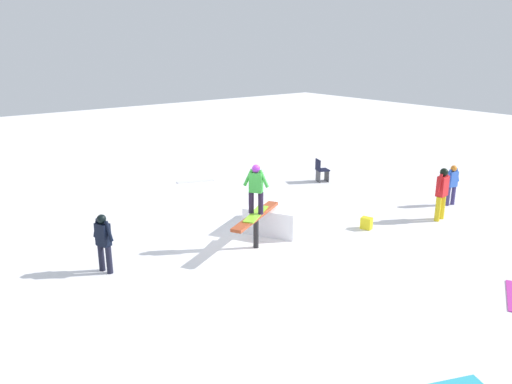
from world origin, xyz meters
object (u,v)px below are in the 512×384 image
Objects in this scene: bystander_black at (103,240)px; loose_snowboard_white at (196,181)px; folding_chair at (321,171)px; backpack_on_snow at (366,223)px; rail_feature at (256,220)px; bystander_red at (442,191)px; bystander_blue at (452,183)px; main_rider_on_rail at (256,190)px.

bystander_black reaches higher than loose_snowboard_white.
backpack_on_snow is at bearing 171.70° from folding_chair.
loose_snowboard_white is at bearing 74.17° from folding_chair.
bystander_red is (-5.66, 1.71, 0.13)m from rail_feature.
loose_snowboard_white is 7.47m from backpack_on_snow.
folding_chair is (-5.91, -3.54, -0.35)m from rail_feature.
rail_feature is 6.90m from folding_chair.
bystander_blue is 4.84m from folding_chair.
rail_feature reaches higher than backpack_on_snow.
rail_feature is at bearing 142.95° from folding_chair.
bystander_black is (3.64, -1.01, -0.76)m from main_rider_on_rail.
folding_chair is at bearing -99.67° from bystander_red.
bystander_black is at bearing 57.83° from backpack_on_snow.
main_rider_on_rail is at bearing 0.00° from rail_feature.
bystander_red is 1.82× the size of folding_chair.
rail_feature is at bearing 0.00° from main_rider_on_rail.
bystander_blue is 1.52× the size of folding_chair.
bystander_blue is 3.94m from backpack_on_snow.
bystander_black reaches higher than folding_chair.
folding_chair is (1.31, -4.64, -0.33)m from bystander_blue.
bystander_blue is at bearing 144.45° from loose_snowboard_white.
main_rider_on_rail is 0.92× the size of loose_snowboard_white.
rail_feature is 1.67× the size of bystander_blue.
bystander_black is at bearing -43.76° from rail_feature.
rail_feature is 5.92m from bystander_red.
main_rider_on_rail is (0.00, 0.00, 0.79)m from rail_feature.
rail_feature is 3.78m from bystander_black.
main_rider_on_rail is at bearing 142.95° from folding_chair.
backpack_on_snow is (3.89, -0.23, -0.58)m from bystander_blue.
main_rider_on_rail is 0.98× the size of bystander_blue.
bystander_red reaches higher than folding_chair.
rail_feature is at bearing 92.57° from loose_snowboard_white.
main_rider_on_rail reaches higher than bystander_blue.
bystander_red is 1.13× the size of bystander_black.
loose_snowboard_white is (-2.11, -6.50, -1.54)m from main_rider_on_rail.
bystander_black reaches higher than backpack_on_snow.
bystander_black is 4.15× the size of backpack_on_snow.
bystander_red is 4.70× the size of backpack_on_snow.
loose_snowboard_white is (5.12, -7.60, -0.74)m from bystander_blue.
bystander_black is 7.25m from backpack_on_snow.
main_rider_on_rail is 5.95m from bystander_red.
bystander_black is 1.60× the size of folding_chair.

